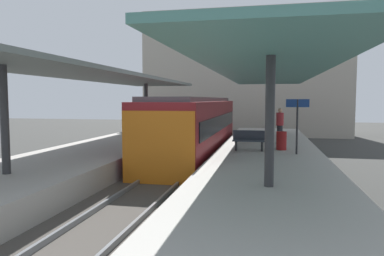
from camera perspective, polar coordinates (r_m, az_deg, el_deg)
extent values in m
plane|color=#383835|center=(14.92, -2.99, -7.84)|extent=(80.00, 80.00, 0.00)
cube|color=#ADA8A0|center=(16.20, -16.16, -5.23)|extent=(4.40, 28.00, 1.00)
cube|color=#ADA8A0|center=(14.35, 11.93, -6.40)|extent=(4.40, 28.00, 1.00)
cube|color=#4C4742|center=(14.90, -2.99, -7.47)|extent=(3.20, 28.00, 0.20)
cube|color=slate|center=(15.06, -5.66, -6.69)|extent=(0.08, 28.00, 0.14)
cube|color=slate|center=(14.70, -0.26, -6.95)|extent=(0.08, 28.00, 0.14)
cube|color=maroon|center=(19.16, 0.53, -0.11)|extent=(2.70, 13.31, 2.90)
cube|color=orange|center=(12.72, -5.38, -3.15)|extent=(2.65, 0.08, 2.60)
cube|color=black|center=(19.45, -3.43, 0.99)|extent=(0.04, 12.24, 0.76)
cube|color=black|center=(18.91, 4.61, 0.88)|extent=(0.04, 12.24, 0.76)
cube|color=#515156|center=(19.09, 0.53, 4.53)|extent=(2.16, 12.64, 0.20)
cylinder|color=#333335|center=(11.90, -27.50, 1.15)|extent=(0.24, 0.24, 3.20)
cylinder|color=#333335|center=(23.06, -7.27, 3.00)|extent=(0.24, 0.24, 3.20)
cube|color=slate|center=(17.26, -14.24, 7.98)|extent=(4.18, 21.00, 0.16)
cylinder|color=#333335|center=(9.21, 12.20, 0.97)|extent=(0.24, 0.24, 3.28)
cylinder|color=#333335|center=(21.80, 12.00, 2.96)|extent=(0.24, 0.24, 3.28)
cube|color=slate|center=(15.54, 12.16, 8.72)|extent=(4.18, 21.00, 0.16)
cube|color=black|center=(15.75, 6.98, -2.79)|extent=(0.08, 0.32, 0.40)
cube|color=black|center=(15.70, 10.99, -2.86)|extent=(0.08, 0.32, 0.40)
cube|color=#2D333D|center=(15.69, 8.99, -1.99)|extent=(1.40, 0.40, 0.06)
cube|color=#2D333D|center=(15.84, 9.03, -1.09)|extent=(1.40, 0.06, 0.40)
cylinder|color=#262628|center=(15.03, 16.26, 0.17)|extent=(0.08, 0.08, 2.20)
cube|color=navy|center=(14.99, 16.34, 3.79)|extent=(0.90, 0.06, 0.32)
cylinder|color=maroon|center=(16.23, 13.95, -1.96)|extent=(0.44, 0.44, 0.80)
cylinder|color=#232328|center=(18.50, 13.68, -1.00)|extent=(0.28, 0.28, 0.91)
cylinder|color=maroon|center=(18.44, 13.73, 1.38)|extent=(0.36, 0.36, 0.63)
sphere|color=tan|center=(18.42, 13.75, 2.70)|extent=(0.22, 0.22, 0.22)
cube|color=#A89E8E|center=(34.23, 8.44, 8.33)|extent=(18.00, 6.00, 11.00)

